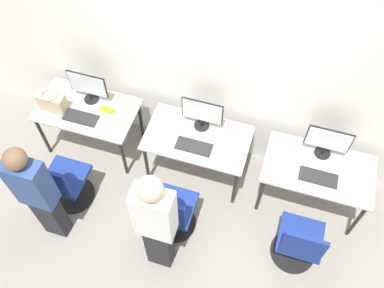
{
  "coord_description": "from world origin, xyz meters",
  "views": [
    {
      "loc": [
        0.73,
        -2.2,
        4.51
      ],
      "look_at": [
        0.0,
        0.13,
        0.86
      ],
      "focal_mm": 40.0,
      "sensor_mm": 36.0,
      "label": 1
    }
  ],
  "objects_px": {
    "handbag": "(52,102)",
    "monitor_right": "(328,141)",
    "mouse_left": "(103,123)",
    "person_center": "(156,223)",
    "mouse_right": "(345,183)",
    "monitor_center": "(202,113)",
    "keyboard_left": "(81,118)",
    "person_left": "(37,193)",
    "mouse_center": "(218,154)",
    "keyboard_right": "(318,177)",
    "office_chair_right": "(298,244)",
    "office_chair_left": "(65,184)",
    "monitor_left": "(88,86)",
    "office_chair_center": "(172,213)",
    "keyboard_center": "(194,146)"
  },
  "relations": [
    {
      "from": "mouse_left",
      "to": "person_left",
      "type": "xyz_separation_m",
      "value": [
        -0.21,
        -1.03,
        0.13
      ]
    },
    {
      "from": "keyboard_left",
      "to": "office_chair_center",
      "type": "xyz_separation_m",
      "value": [
        1.28,
        -0.65,
        -0.35
      ]
    },
    {
      "from": "mouse_left",
      "to": "office_chair_center",
      "type": "relative_size",
      "value": 0.1
    },
    {
      "from": "keyboard_right",
      "to": "handbag",
      "type": "relative_size",
      "value": 1.3
    },
    {
      "from": "office_chair_center",
      "to": "office_chair_right",
      "type": "bearing_deg",
      "value": 2.43
    },
    {
      "from": "office_chair_right",
      "to": "keyboard_right",
      "type": "bearing_deg",
      "value": 87.39
    },
    {
      "from": "mouse_left",
      "to": "office_chair_left",
      "type": "distance_m",
      "value": 0.79
    },
    {
      "from": "mouse_left",
      "to": "monitor_center",
      "type": "xyz_separation_m",
      "value": [
        1.04,
        0.3,
        0.21
      ]
    },
    {
      "from": "office_chair_center",
      "to": "monitor_right",
      "type": "xyz_separation_m",
      "value": [
        1.35,
        0.98,
        0.56
      ]
    },
    {
      "from": "keyboard_right",
      "to": "mouse_left",
      "type": "bearing_deg",
      "value": -179.37
    },
    {
      "from": "monitor_right",
      "to": "office_chair_left",
      "type": "bearing_deg",
      "value": -158.81
    },
    {
      "from": "mouse_center",
      "to": "mouse_right",
      "type": "bearing_deg",
      "value": 2.09
    },
    {
      "from": "person_center",
      "to": "mouse_right",
      "type": "xyz_separation_m",
      "value": [
        1.62,
        1.04,
        -0.2
      ]
    },
    {
      "from": "mouse_left",
      "to": "person_center",
      "type": "relative_size",
      "value": 0.05
    },
    {
      "from": "keyboard_left",
      "to": "mouse_right",
      "type": "bearing_deg",
      "value": 0.6
    },
    {
      "from": "person_left",
      "to": "office_chair_center",
      "type": "bearing_deg",
      "value": 17.77
    },
    {
      "from": "monitor_right",
      "to": "mouse_right",
      "type": "distance_m",
      "value": 0.45
    },
    {
      "from": "mouse_left",
      "to": "monitor_right",
      "type": "relative_size",
      "value": 0.2
    },
    {
      "from": "keyboard_center",
      "to": "office_chair_right",
      "type": "relative_size",
      "value": 0.43
    },
    {
      "from": "office_chair_left",
      "to": "monitor_right",
      "type": "xyz_separation_m",
      "value": [
        2.59,
        1.0,
        0.56
      ]
    },
    {
      "from": "keyboard_left",
      "to": "mouse_left",
      "type": "distance_m",
      "value": 0.28
    },
    {
      "from": "monitor_center",
      "to": "mouse_right",
      "type": "xyz_separation_m",
      "value": [
        1.58,
        -0.27,
        -0.21
      ]
    },
    {
      "from": "keyboard_center",
      "to": "handbag",
      "type": "xyz_separation_m",
      "value": [
        -1.66,
        0.03,
        0.11
      ]
    },
    {
      "from": "monitor_center",
      "to": "office_chair_right",
      "type": "relative_size",
      "value": 0.5
    },
    {
      "from": "monitor_left",
      "to": "keyboard_right",
      "type": "bearing_deg",
      "value": -5.68
    },
    {
      "from": "monitor_left",
      "to": "person_center",
      "type": "xyz_separation_m",
      "value": [
        1.27,
        -1.3,
        -0.01
      ]
    },
    {
      "from": "office_chair_left",
      "to": "keyboard_right",
      "type": "height_order",
      "value": "office_chair_left"
    },
    {
      "from": "monitor_center",
      "to": "mouse_right",
      "type": "distance_m",
      "value": 1.62
    },
    {
      "from": "keyboard_left",
      "to": "person_center",
      "type": "distance_m",
      "value": 1.64
    },
    {
      "from": "keyboard_center",
      "to": "mouse_center",
      "type": "xyz_separation_m",
      "value": [
        0.28,
        -0.02,
        0.01
      ]
    },
    {
      "from": "monitor_center",
      "to": "office_chair_center",
      "type": "distance_m",
      "value": 1.1
    },
    {
      "from": "monitor_center",
      "to": "person_center",
      "type": "bearing_deg",
      "value": -91.9
    },
    {
      "from": "office_chair_left",
      "to": "keyboard_right",
      "type": "distance_m",
      "value": 2.7
    },
    {
      "from": "handbag",
      "to": "mouse_center",
      "type": "bearing_deg",
      "value": -1.65
    },
    {
      "from": "mouse_left",
      "to": "monitor_center",
      "type": "height_order",
      "value": "monitor_center"
    },
    {
      "from": "monitor_left",
      "to": "person_center",
      "type": "distance_m",
      "value": 1.82
    },
    {
      "from": "monitor_left",
      "to": "monitor_center",
      "type": "distance_m",
      "value": 1.32
    },
    {
      "from": "keyboard_left",
      "to": "monitor_center",
      "type": "height_order",
      "value": "monitor_center"
    },
    {
      "from": "monitor_left",
      "to": "keyboard_center",
      "type": "height_order",
      "value": "monitor_left"
    },
    {
      "from": "mouse_center",
      "to": "keyboard_right",
      "type": "relative_size",
      "value": 0.23
    },
    {
      "from": "mouse_left",
      "to": "office_chair_left",
      "type": "bearing_deg",
      "value": -109.19
    },
    {
      "from": "office_chair_center",
      "to": "monitor_left",
      "type": "bearing_deg",
      "value": 143.89
    },
    {
      "from": "keyboard_left",
      "to": "monitor_right",
      "type": "xyz_separation_m",
      "value": [
        2.63,
        0.34,
        0.21
      ]
    },
    {
      "from": "monitor_center",
      "to": "keyboard_right",
      "type": "height_order",
      "value": "monitor_center"
    },
    {
      "from": "mouse_right",
      "to": "office_chair_left",
      "type": "bearing_deg",
      "value": -166.25
    },
    {
      "from": "keyboard_left",
      "to": "office_chair_right",
      "type": "height_order",
      "value": "office_chair_right"
    },
    {
      "from": "handbag",
      "to": "monitor_right",
      "type": "bearing_deg",
      "value": 5.71
    },
    {
      "from": "monitor_center",
      "to": "handbag",
      "type": "distance_m",
      "value": 1.68
    },
    {
      "from": "office_chair_left",
      "to": "mouse_left",
      "type": "bearing_deg",
      "value": 70.81
    },
    {
      "from": "office_chair_center",
      "to": "keyboard_right",
      "type": "distance_m",
      "value": 1.55
    }
  ]
}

